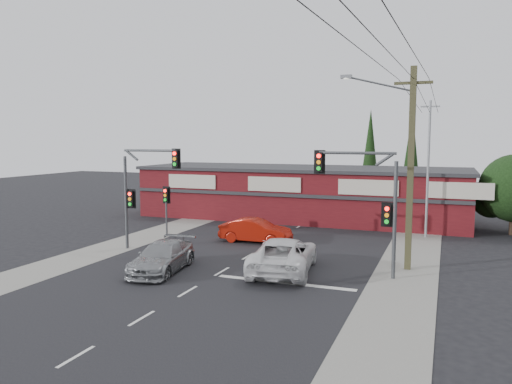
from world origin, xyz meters
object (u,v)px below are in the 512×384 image
(silver_suv, at_px, (162,257))
(utility_pole, at_px, (408,162))
(white_suv, at_px, (284,255))
(shop_building, at_px, (301,192))
(red_sedan, at_px, (256,230))

(silver_suv, relative_size, utility_pole, 0.50)
(white_suv, xyz_separation_m, shop_building, (-3.81, 16.61, 1.29))
(silver_suv, distance_m, red_sedan, 8.40)
(white_suv, relative_size, utility_pole, 0.61)
(silver_suv, bearing_deg, red_sedan, 70.19)
(white_suv, distance_m, silver_suv, 5.98)
(white_suv, bearing_deg, red_sedan, -66.23)
(shop_building, height_order, utility_pole, utility_pole)
(utility_pole, bearing_deg, red_sedan, 159.69)
(utility_pole, bearing_deg, shop_building, 123.76)
(white_suv, bearing_deg, utility_pole, -163.16)
(silver_suv, bearing_deg, white_suv, 13.26)
(silver_suv, distance_m, shop_building, 18.88)
(silver_suv, bearing_deg, utility_pole, 15.42)
(white_suv, xyz_separation_m, silver_suv, (-5.58, -2.14, -0.12))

